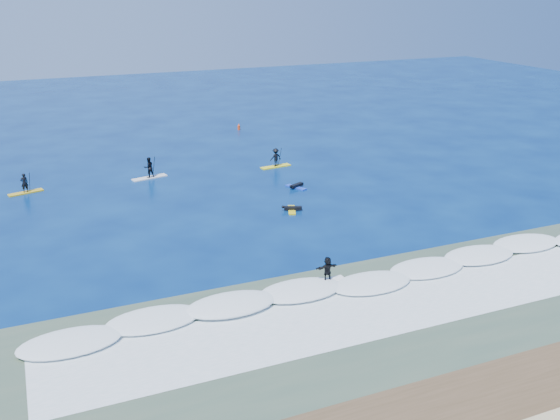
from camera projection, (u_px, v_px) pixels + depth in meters
name	position (u px, v px, depth m)	size (l,w,h in m)	color
ground	(281.00, 224.00, 43.31)	(160.00, 160.00, 0.00)	#041C4F
wet_sand_strip	(492.00, 407.00, 24.73)	(90.00, 5.00, 0.08)	#483621
shallow_water	(390.00, 318.00, 31.21)	(90.00, 13.00, 0.01)	#3A4F3E
breaking_wave	(351.00, 285.00, 34.67)	(40.00, 6.00, 0.30)	white
whitewater	(379.00, 309.00, 32.08)	(34.00, 5.00, 0.02)	silver
sup_paddler_left	(25.00, 186.00, 49.54)	(2.76, 1.35, 1.88)	gold
sup_paddler_center	(149.00, 169.00, 53.24)	(3.13, 1.42, 2.13)	silver
sup_paddler_right	(276.00, 159.00, 56.49)	(2.93, 1.09, 2.01)	yellow
prone_paddler_near	(292.00, 209.00, 45.87)	(1.47, 1.95, 0.40)	yellow
prone_paddler_far	(296.00, 186.00, 50.97)	(1.46, 1.95, 0.40)	blue
wave_surfer	(327.00, 270.00, 34.46)	(2.09, 0.61, 1.51)	white
marker_buoy	(239.00, 127.00, 70.89)	(0.31, 0.31, 0.74)	#ED4115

